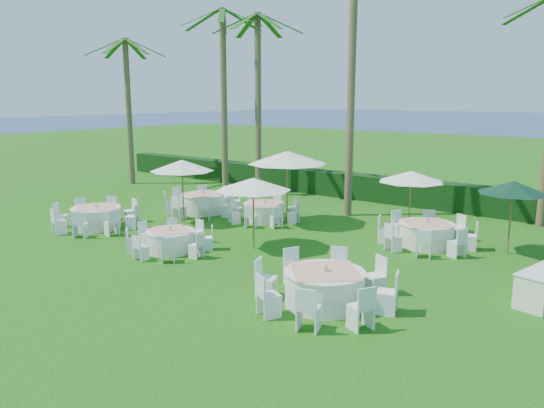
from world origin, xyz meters
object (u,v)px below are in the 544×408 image
(banquet_table_d, at_px, (203,203))
(banquet_table_c, at_px, (324,287))
(umbrella_c, at_px, (287,158))
(umbrella_green, at_px, (513,187))
(umbrella_b, at_px, (253,184))
(banquet_table_a, at_px, (96,217))
(umbrella_a, at_px, (182,165))
(banquet_table_f, at_px, (426,234))
(umbrella_d, at_px, (411,176))
(banquet_table_b, at_px, (170,240))
(banquet_table_e, at_px, (264,211))

(banquet_table_d, bearing_deg, banquet_table_c, -30.11)
(umbrella_c, bearing_deg, umbrella_green, 7.03)
(umbrella_b, bearing_deg, banquet_table_a, -166.86)
(banquet_table_c, xyz_separation_m, umbrella_a, (-9.02, 3.84, 1.85))
(umbrella_b, bearing_deg, banquet_table_f, 40.36)
(umbrella_a, distance_m, umbrella_b, 4.68)
(umbrella_a, distance_m, umbrella_d, 8.75)
(banquet_table_a, distance_m, umbrella_b, 6.96)
(banquet_table_b, distance_m, banquet_table_c, 6.46)
(banquet_table_b, height_order, umbrella_b, umbrella_b)
(banquet_table_e, distance_m, umbrella_b, 4.39)
(banquet_table_e, distance_m, umbrella_c, 2.48)
(umbrella_c, bearing_deg, banquet_table_f, 2.69)
(banquet_table_e, distance_m, banquet_table_f, 6.65)
(banquet_table_e, distance_m, umbrella_green, 9.31)
(banquet_table_a, height_order, umbrella_b, umbrella_b)
(banquet_table_e, bearing_deg, banquet_table_b, -87.02)
(banquet_table_b, relative_size, banquet_table_e, 0.94)
(banquet_table_a, bearing_deg, banquet_table_d, 73.64)
(banquet_table_c, relative_size, umbrella_green, 1.43)
(banquet_table_c, xyz_separation_m, umbrella_c, (-5.65, 6.24, 2.18))
(banquet_table_c, xyz_separation_m, banquet_table_d, (-9.73, 5.64, -0.02))
(banquet_table_a, height_order, banquet_table_e, banquet_table_a)
(umbrella_c, distance_m, umbrella_green, 8.11)
(banquet_table_b, height_order, umbrella_c, umbrella_c)
(banquet_table_f, height_order, umbrella_b, umbrella_b)
(banquet_table_a, xyz_separation_m, banquet_table_e, (4.35, 4.88, -0.04))
(banquet_table_e, relative_size, umbrella_d, 1.22)
(banquet_table_a, bearing_deg, umbrella_b, 13.14)
(banquet_table_f, relative_size, umbrella_a, 1.26)
(umbrella_a, height_order, umbrella_b, umbrella_a)
(banquet_table_c, bearing_deg, banquet_table_e, 137.69)
(banquet_table_b, bearing_deg, banquet_table_a, 175.21)
(banquet_table_d, relative_size, banquet_table_e, 1.12)
(banquet_table_a, distance_m, banquet_table_f, 12.20)
(banquet_table_c, relative_size, umbrella_c, 1.10)
(banquet_table_c, bearing_deg, banquet_table_b, 172.75)
(umbrella_b, bearing_deg, umbrella_a, 166.33)
(banquet_table_c, height_order, umbrella_b, umbrella_b)
(banquet_table_b, bearing_deg, banquet_table_c, -7.25)
(umbrella_c, xyz_separation_m, umbrella_d, (4.40, 1.62, -0.53))
(banquet_table_a, xyz_separation_m, umbrella_c, (5.38, 5.03, 2.21))
(umbrella_a, bearing_deg, banquet_table_f, 16.50)
(umbrella_b, relative_size, umbrella_d, 1.04)
(banquet_table_b, bearing_deg, banquet_table_d, 124.52)
(umbrella_green, bearing_deg, umbrella_c, -172.97)
(banquet_table_b, xyz_separation_m, banquet_table_c, (6.41, -0.82, 0.09))
(banquet_table_b, distance_m, umbrella_b, 3.26)
(banquet_table_c, relative_size, umbrella_b, 1.36)
(banquet_table_c, distance_m, umbrella_b, 5.51)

